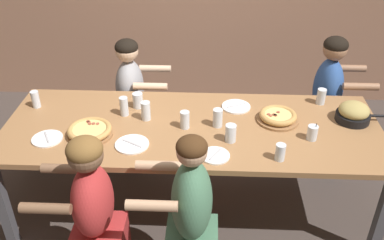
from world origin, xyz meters
TOP-DOWN VIEW (x-y plane):
  - ground_plane at (0.00, 0.00)m, footprint 18.00×18.00m
  - dining_table at (0.00, 0.00)m, footprint 2.69×0.99m
  - pizza_board_main at (0.62, 0.10)m, footprint 0.30×0.30m
  - pizza_board_second at (-0.70, -0.15)m, footprint 0.31×0.31m
  - skillet_bowl at (1.16, 0.13)m, footprint 0.36×0.25m
  - empty_plate_a at (0.33, 0.28)m, footprint 0.22×0.22m
  - empty_plate_b at (-0.98, -0.21)m, footprint 0.21×0.21m
  - empty_plate_c at (-0.39, -0.25)m, footprint 0.23×0.23m
  - empty_plate_d at (0.16, -0.35)m, footprint 0.19×0.19m
  - cocktail_glass_blue at (0.82, -0.13)m, footprint 0.07×0.07m
  - drinking_glass_a at (-0.34, 0.08)m, footprint 0.07×0.07m
  - drinking_glass_b at (0.57, -0.37)m, footprint 0.06×0.06m
  - drinking_glass_c at (0.27, -0.17)m, footprint 0.07×0.07m
  - drinking_glass_d at (-0.42, 0.25)m, footprint 0.08×0.08m
  - drinking_glass_e at (0.98, 0.37)m, footprint 0.07×0.07m
  - drinking_glass_f at (-1.20, 0.22)m, footprint 0.06×0.06m
  - drinking_glass_g at (-0.51, 0.13)m, footprint 0.06×0.06m
  - drinking_glass_h at (-0.05, -0.02)m, footprint 0.07×0.07m
  - drinking_glass_i at (0.18, 0.01)m, footprint 0.07×0.07m
  - diner_near_center at (0.03, -0.72)m, footprint 0.51×0.40m
  - diner_near_midleft at (-0.55, -0.72)m, footprint 0.51×0.40m
  - diner_far_right at (1.13, 0.72)m, footprint 0.51×0.40m
  - diner_far_midleft at (-0.57, 0.72)m, footprint 0.51×0.40m

SIDE VIEW (x-z plane):
  - ground_plane at x=0.00m, z-range 0.00..0.00m
  - diner_far_midleft at x=-0.57m, z-range -0.05..1.08m
  - diner_near_center at x=0.03m, z-range -0.06..1.10m
  - diner_near_midleft at x=-0.55m, z-range -0.04..1.09m
  - diner_far_right at x=1.13m, z-range -0.05..1.13m
  - dining_table at x=0.00m, z-range 0.32..1.08m
  - empty_plate_c at x=-0.39m, z-range 0.76..0.78m
  - empty_plate_a at x=0.33m, z-range 0.76..0.78m
  - empty_plate_b at x=-0.98m, z-range 0.76..0.78m
  - empty_plate_d at x=0.16m, z-range 0.76..0.78m
  - pizza_board_main at x=0.62m, z-range 0.77..0.83m
  - pizza_board_second at x=-0.70m, z-range 0.77..0.83m
  - cocktail_glass_blue at x=0.82m, z-range 0.75..0.88m
  - drinking_glass_d at x=-0.42m, z-range 0.76..0.88m
  - drinking_glass_c at x=0.27m, z-range 0.76..0.88m
  - drinking_glass_e at x=0.98m, z-range 0.76..0.88m
  - drinking_glass_b at x=0.57m, z-range 0.77..0.88m
  - drinking_glass_i at x=0.18m, z-range 0.76..0.89m
  - drinking_glass_a at x=-0.34m, z-range 0.76..0.90m
  - drinking_glass_f at x=-1.20m, z-range 0.76..0.89m
  - drinking_glass_g at x=-0.51m, z-range 0.76..0.90m
  - skillet_bowl at x=1.16m, z-range 0.76..0.90m
  - drinking_glass_h at x=-0.05m, z-range 0.77..0.89m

